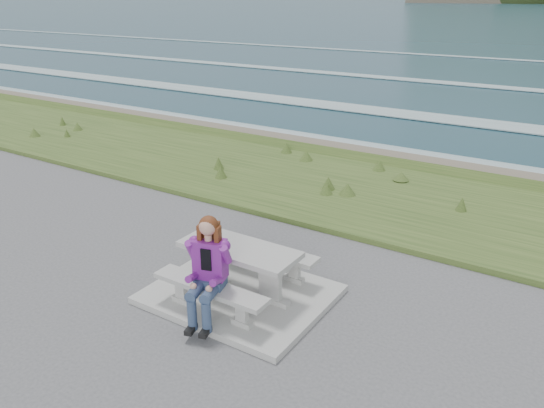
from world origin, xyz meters
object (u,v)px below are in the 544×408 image
picnic_table (239,257)px  seated_woman (206,285)px  bench_landward (210,292)px  bench_seaward (266,253)px

picnic_table → seated_woman: size_ratio=1.22×
picnic_table → bench_landward: size_ratio=1.00×
picnic_table → bench_seaward: bearing=90.0°
bench_seaward → bench_landward: bearing=-90.0°
picnic_table → seated_woman: 0.84m
bench_seaward → seated_woman: 1.55m
picnic_table → bench_landward: picnic_table is taller
bench_seaward → picnic_table: bearing=-90.0°
bench_landward → seated_woman: size_ratio=1.22×
bench_landward → seated_woman: bearing=-67.4°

